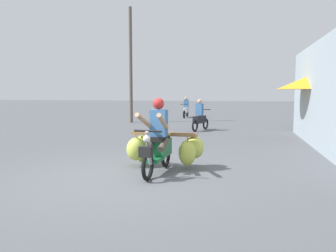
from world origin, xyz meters
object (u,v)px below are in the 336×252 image
(motorbike_main_loaded, at_px, (160,146))
(motorbike_distant_ahead_left, at_px, (200,118))
(market_umbrella_near_shop, at_px, (307,83))
(utility_pole, at_px, (131,66))
(motorbike_distant_ahead_right, at_px, (186,109))

(motorbike_main_loaded, height_order, motorbike_distant_ahead_left, motorbike_main_loaded)
(motorbike_main_loaded, bearing_deg, motorbike_distant_ahead_left, 90.68)
(motorbike_distant_ahead_left, xyz_separation_m, market_umbrella_near_shop, (4.00, -2.13, 1.45))
(motorbike_main_loaded, xyz_separation_m, market_umbrella_near_shop, (3.91, 5.41, 1.50))
(motorbike_distant_ahead_left, bearing_deg, utility_pole, 143.70)
(motorbike_distant_ahead_left, xyz_separation_m, motorbike_distant_ahead_right, (-1.90, 7.52, 0.00))
(motorbike_distant_ahead_right, height_order, market_umbrella_near_shop, market_umbrella_near_shop)
(motorbike_distant_ahead_left, bearing_deg, market_umbrella_near_shop, -28.04)
(motorbike_main_loaded, distance_m, motorbike_distant_ahead_left, 7.55)
(utility_pole, bearing_deg, motorbike_main_loaded, -67.73)
(market_umbrella_near_shop, height_order, utility_pole, utility_pole)
(motorbike_main_loaded, xyz_separation_m, utility_pole, (-4.38, 10.70, 2.66))
(motorbike_distant_ahead_left, distance_m, utility_pole, 5.93)
(motorbike_main_loaded, bearing_deg, market_umbrella_near_shop, 54.16)
(motorbike_main_loaded, xyz_separation_m, motorbike_distant_ahead_left, (-0.09, 7.55, 0.05))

